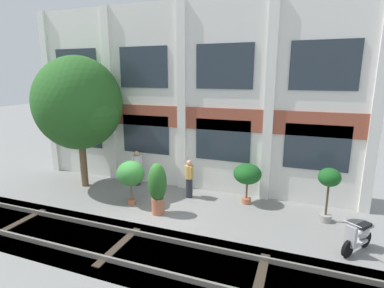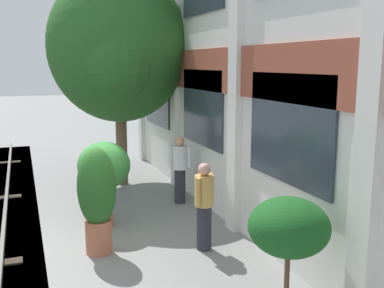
% 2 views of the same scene
% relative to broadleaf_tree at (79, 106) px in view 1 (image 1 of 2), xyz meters
% --- Properties ---
extents(ground_plane, '(80.00, 80.00, 0.00)m').
position_rel_broadleaf_tree_xyz_m(ground_plane, '(4.17, -1.43, -3.57)').
color(ground_plane, gray).
extents(apartment_facade, '(14.47, 0.64, 7.72)m').
position_rel_broadleaf_tree_xyz_m(apartment_facade, '(4.17, 1.60, 0.27)').
color(apartment_facade, silver).
rests_on(apartment_facade, ground).
extents(rail_tracks, '(22.11, 2.80, 0.43)m').
position_rel_broadleaf_tree_xyz_m(rail_tracks, '(4.17, -3.65, -3.70)').
color(rail_tracks, '#423F3A').
rests_on(rail_tracks, ground).
extents(broadleaf_tree, '(3.83, 3.64, 5.63)m').
position_rel_broadleaf_tree_xyz_m(broadleaf_tree, '(0.00, 0.00, 0.00)').
color(broadleaf_tree, brown).
rests_on(broadleaf_tree, ground).
extents(potted_plant_low_pan, '(1.04, 1.04, 1.72)m').
position_rel_broadleaf_tree_xyz_m(potted_plant_low_pan, '(3.03, -1.00, -2.35)').
color(potted_plant_low_pan, '#B76647').
rests_on(potted_plant_low_pan, ground).
extents(potted_plant_tall_urn, '(0.72, 0.72, 1.87)m').
position_rel_broadleaf_tree_xyz_m(potted_plant_tall_urn, '(9.88, 0.11, -2.17)').
color(potted_plant_tall_urn, gray).
rests_on(potted_plant_tall_urn, ground).
extents(potted_plant_terracotta_small, '(1.05, 1.05, 1.57)m').
position_rel_broadleaf_tree_xyz_m(potted_plant_terracotta_small, '(7.11, 0.65, -2.42)').
color(potted_plant_terracotta_small, '#B76647').
rests_on(potted_plant_terracotta_small, ground).
extents(potted_plant_ribbed_drum, '(0.66, 0.66, 1.87)m').
position_rel_broadleaf_tree_xyz_m(potted_plant_ribbed_drum, '(4.32, -1.35, -2.54)').
color(potted_plant_ribbed_drum, '#B76647').
rests_on(potted_plant_ribbed_drum, ground).
extents(scooter_near_curb, '(0.89, 1.16, 0.98)m').
position_rel_broadleaf_tree_xyz_m(scooter_near_curb, '(10.64, -1.48, -3.13)').
color(scooter_near_curb, black).
rests_on(scooter_near_curb, ground).
extents(resident_by_doorway, '(0.34, 0.48, 1.58)m').
position_rel_broadleaf_tree_xyz_m(resident_by_doorway, '(2.16, 0.90, -2.73)').
color(resident_by_doorway, '#282833').
rests_on(resident_by_doorway, ground).
extents(resident_watching_tracks, '(0.36, 0.44, 1.56)m').
position_rel_broadleaf_tree_xyz_m(resident_watching_tracks, '(4.84, 0.41, -2.74)').
color(resident_watching_tracks, '#282833').
rests_on(resident_watching_tracks, ground).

